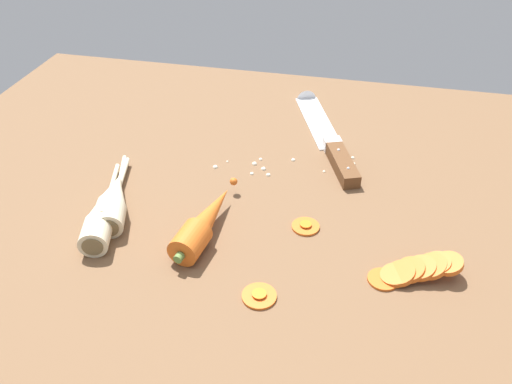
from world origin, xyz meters
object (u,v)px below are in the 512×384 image
at_px(parsnip_mid_left, 102,215).
at_px(carrot_slice_stray_mid, 306,226).
at_px(parsnip_front, 114,200).
at_px(parsnip_mid_right, 113,198).
at_px(chefs_knife, 324,130).
at_px(whole_carrot, 204,222).
at_px(carrot_slice_stray_near, 259,295).
at_px(carrot_slice_stack, 415,270).

distance_m(parsnip_mid_left, carrot_slice_stray_mid, 0.29).
xyz_separation_m(parsnip_front, carrot_slice_stray_mid, (0.28, 0.02, -0.02)).
bearing_deg(parsnip_mid_right, carrot_slice_stray_mid, 3.63).
xyz_separation_m(chefs_knife, whole_carrot, (-0.13, -0.32, 0.01)).
distance_m(parsnip_front, carrot_slice_stray_mid, 0.28).
bearing_deg(parsnip_mid_left, carrot_slice_stray_mid, 11.75).
xyz_separation_m(parsnip_mid_right, carrot_slice_stray_near, (0.25, -0.13, -0.02)).
height_order(whole_carrot, carrot_slice_stack, whole_carrot).
xyz_separation_m(whole_carrot, carrot_slice_stack, (0.29, -0.02, -0.01)).
distance_m(chefs_knife, carrot_slice_stray_near, 0.42).
relative_size(chefs_knife, carrot_slice_stray_mid, 8.38).
height_order(whole_carrot, parsnip_mid_left, whole_carrot).
height_order(carrot_slice_stray_near, carrot_slice_stray_mid, same).
height_order(chefs_knife, whole_carrot, whole_carrot).
bearing_deg(chefs_knife, carrot_slice_stray_near, -94.12).
relative_size(whole_carrot, parsnip_mid_right, 1.08).
bearing_deg(whole_carrot, carrot_slice_stray_mid, 18.13).
distance_m(parsnip_front, carrot_slice_stray_near, 0.27).
xyz_separation_m(chefs_knife, parsnip_front, (-0.27, -0.30, 0.01)).
distance_m(whole_carrot, parsnip_mid_right, 0.15).
relative_size(chefs_knife, parsnip_mid_left, 1.63).
height_order(parsnip_mid_left, carrot_slice_stack, parsnip_mid_left).
bearing_deg(chefs_knife, whole_carrot, -112.22).
bearing_deg(carrot_slice_stack, chefs_knife, 114.71).
relative_size(chefs_knife, parsnip_mid_right, 1.91).
height_order(chefs_knife, carrot_slice_stack, carrot_slice_stack).
height_order(parsnip_mid_right, carrot_slice_stray_mid, parsnip_mid_right).
bearing_deg(carrot_slice_stack, parsnip_front, 174.31).
bearing_deg(parsnip_mid_left, carrot_slice_stray_near, -18.97).
height_order(parsnip_front, parsnip_mid_left, same).
distance_m(parsnip_front, parsnip_mid_right, 0.01).
xyz_separation_m(parsnip_mid_left, carrot_slice_stack, (0.43, -0.01, -0.01)).
xyz_separation_m(whole_carrot, carrot_slice_stray_near, (0.10, -0.10, -0.02)).
bearing_deg(parsnip_mid_left, parsnip_front, 85.12).
bearing_deg(parsnip_mid_right, parsnip_front, -52.60).
xyz_separation_m(carrot_slice_stray_near, carrot_slice_stray_mid, (0.04, 0.14, 0.00)).
bearing_deg(carrot_slice_stray_mid, carrot_slice_stack, -23.96).
distance_m(chefs_knife, parsnip_mid_right, 0.40).
bearing_deg(carrot_slice_stray_mid, parsnip_mid_right, -176.37).
xyz_separation_m(parsnip_mid_left, carrot_slice_stray_near, (0.25, -0.09, -0.02)).
xyz_separation_m(whole_carrot, carrot_slice_stray_mid, (0.14, 0.04, -0.02)).
bearing_deg(carrot_slice_stray_mid, chefs_knife, 91.38).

